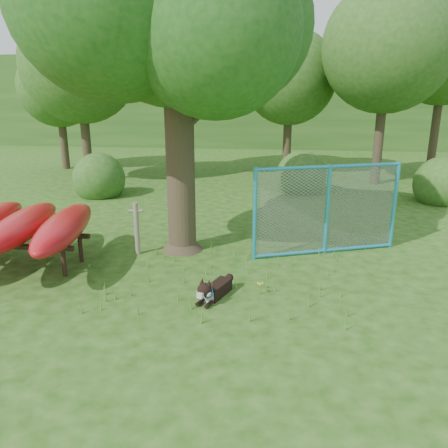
# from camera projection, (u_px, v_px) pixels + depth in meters

# --- Properties ---
(ground) EXTENTS (80.00, 80.00, 0.00)m
(ground) POSITION_uv_depth(u_px,v_px,m) (204.00, 298.00, 7.58)
(ground) COLOR #1E460E
(ground) RESTS_ON ground
(wooden_post) EXTENTS (0.32, 0.12, 1.16)m
(wooden_post) POSITION_uv_depth(u_px,v_px,m) (137.00, 227.00, 9.55)
(wooden_post) COLOR #706754
(wooden_post) RESTS_ON ground
(kayak_rack) EXTENTS (3.88, 3.44, 1.15)m
(kayak_rack) POSITION_uv_depth(u_px,v_px,m) (1.00, 225.00, 8.77)
(kayak_rack) COLOR black
(kayak_rack) RESTS_ON ground
(husky_dog) EXTENTS (0.55, 1.00, 0.47)m
(husky_dog) POSITION_uv_depth(u_px,v_px,m) (213.00, 290.00, 7.51)
(husky_dog) COLOR black
(husky_dog) RESTS_ON ground
(fence_section) EXTENTS (3.20, 1.30, 3.30)m
(fence_section) POSITION_uv_depth(u_px,v_px,m) (327.00, 210.00, 9.48)
(fence_section) COLOR #2A99C5
(fence_section) RESTS_ON ground
(wildflower_clump) EXTENTS (0.11, 0.11, 0.23)m
(wildflower_clump) POSITION_uv_depth(u_px,v_px,m) (260.00, 285.00, 7.67)
(wildflower_clump) COLOR #4A822A
(wildflower_clump) RESTS_ON ground
(bg_tree_a) EXTENTS (4.40, 4.40, 6.70)m
(bg_tree_a) POSITION_uv_depth(u_px,v_px,m) (80.00, 65.00, 16.63)
(bg_tree_a) COLOR #33291C
(bg_tree_a) RESTS_ON ground
(bg_tree_b) EXTENTS (5.20, 5.20, 8.22)m
(bg_tree_b) POSITION_uv_depth(u_px,v_px,m) (180.00, 39.00, 17.78)
(bg_tree_b) COLOR #33291C
(bg_tree_b) RESTS_ON ground
(bg_tree_c) EXTENTS (4.00, 4.00, 6.12)m
(bg_tree_c) POSITION_uv_depth(u_px,v_px,m) (290.00, 78.00, 18.60)
(bg_tree_c) COLOR #33291C
(bg_tree_c) RESTS_ON ground
(bg_tree_d) EXTENTS (4.80, 4.80, 7.50)m
(bg_tree_d) POSITION_uv_depth(u_px,v_px,m) (388.00, 47.00, 15.99)
(bg_tree_d) COLOR #33291C
(bg_tree_d) RESTS_ON ground
(bg_tree_e) EXTENTS (4.60, 4.60, 7.55)m
(bg_tree_e) POSITION_uv_depth(u_px,v_px,m) (446.00, 50.00, 18.44)
(bg_tree_e) COLOR #33291C
(bg_tree_e) RESTS_ON ground
(bg_tree_f) EXTENTS (3.60, 3.60, 5.55)m
(bg_tree_f) POSITION_uv_depth(u_px,v_px,m) (58.00, 88.00, 20.00)
(bg_tree_f) COLOR #33291C
(bg_tree_f) RESTS_ON ground
(shrub_left) EXTENTS (1.80, 1.80, 1.80)m
(shrub_left) POSITION_uv_depth(u_px,v_px,m) (100.00, 196.00, 15.33)
(shrub_left) COLOR #27511A
(shrub_left) RESTS_ON ground
(shrub_right) EXTENTS (1.80, 1.80, 1.80)m
(shrub_right) POSITION_uv_depth(u_px,v_px,m) (439.00, 202.00, 14.39)
(shrub_right) COLOR #27511A
(shrub_right) RESTS_ON ground
(shrub_mid) EXTENTS (1.80, 1.80, 1.80)m
(shrub_mid) POSITION_uv_depth(u_px,v_px,m) (300.00, 192.00, 15.90)
(shrub_mid) COLOR #27511A
(shrub_mid) RESTS_ON ground
(wooded_hillside) EXTENTS (80.00, 12.00, 6.00)m
(wooded_hillside) POSITION_uv_depth(u_px,v_px,m) (266.00, 101.00, 33.37)
(wooded_hillside) COLOR #27511A
(wooded_hillside) RESTS_ON ground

